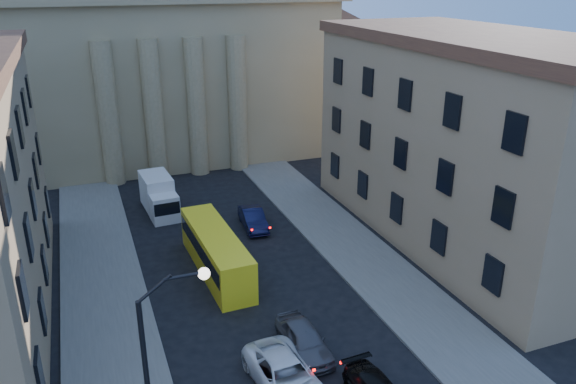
# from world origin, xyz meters

# --- Properties ---
(sidewalk_left) EXTENTS (5.00, 60.00, 0.15)m
(sidewalk_left) POSITION_xyz_m (-8.50, 18.00, 0.07)
(sidewalk_left) COLOR #5C5A54
(sidewalk_left) RESTS_ON ground
(sidewalk_right) EXTENTS (5.00, 60.00, 0.15)m
(sidewalk_right) POSITION_xyz_m (8.50, 18.00, 0.07)
(sidewalk_right) COLOR #5C5A54
(sidewalk_right) RESTS_ON ground
(church) EXTENTS (68.02, 28.76, 36.60)m
(church) POSITION_xyz_m (0.00, 55.47, 11.88)
(church) COLOR #887954
(church) RESTS_ON ground
(building_right) EXTENTS (11.60, 26.60, 14.70)m
(building_right) POSITION_xyz_m (17.00, 22.00, 7.42)
(building_right) COLOR #997A5A
(building_right) RESTS_ON ground
(street_lamp) EXTENTS (2.62, 0.44, 8.83)m
(street_lamp) POSITION_xyz_m (-6.97, 8.00, 5.29)
(street_lamp) COLOR black
(street_lamp) RESTS_ON ground
(car_left_mid) EXTENTS (2.96, 5.79, 1.56)m
(car_left_mid) POSITION_xyz_m (-1.10, 10.86, 0.78)
(car_left_mid) COLOR white
(car_left_mid) RESTS_ON ground
(car_right_far) EXTENTS (1.95, 4.61, 1.55)m
(car_right_far) POSITION_xyz_m (0.80, 13.16, 0.78)
(car_right_far) COLOR #4B4B50
(car_right_far) RESTS_ON ground
(car_right_distant) EXTENTS (1.92, 4.59, 1.48)m
(car_right_distant) POSITION_xyz_m (2.98, 28.71, 0.74)
(car_right_distant) COLOR black
(car_right_distant) RESTS_ON ground
(city_bus) EXTENTS (2.63, 9.92, 2.77)m
(city_bus) POSITION_xyz_m (-1.31, 23.10, 1.49)
(city_bus) COLOR yellow
(city_bus) RESTS_ON ground
(box_truck) EXTENTS (2.49, 5.58, 2.99)m
(box_truck) POSITION_xyz_m (-3.25, 34.28, 1.42)
(box_truck) COLOR silver
(box_truck) RESTS_ON ground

